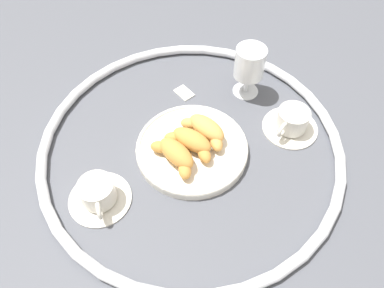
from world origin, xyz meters
The scene contains 10 objects.
ground_plane centered at (0.00, 0.00, 0.00)m, with size 2.20×2.20×0.00m, color #4C4F56.
table_chrome_rim centered at (0.00, 0.00, 0.01)m, with size 0.72×0.72×0.02m, color silver.
pastry_plate centered at (-0.01, 0.01, 0.01)m, with size 0.26×0.26×0.02m.
croissant_large centered at (-0.01, -0.04, 0.04)m, with size 0.14×0.07×0.04m.
croissant_small centered at (-0.01, 0.01, 0.04)m, with size 0.14×0.07×0.04m.
croissant_extra centered at (-0.01, 0.06, 0.04)m, with size 0.14×0.07×0.04m.
coffee_cup_near centered at (0.06, 0.23, 0.03)m, with size 0.14×0.14×0.06m.
coffee_cup_far centered at (-0.15, -0.20, 0.03)m, with size 0.14×0.14×0.06m.
juice_glass_left centered at (0.01, -0.24, 0.09)m, with size 0.08×0.08×0.14m.
sugar_packet centered at (0.13, -0.13, 0.00)m, with size 0.05×0.03×0.01m, color white.
Camera 1 is at (-0.34, 0.41, 0.73)m, focal length 35.42 mm.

